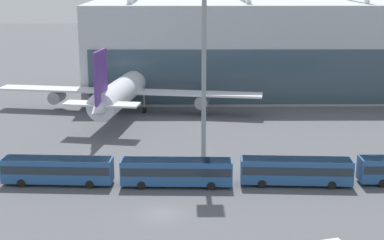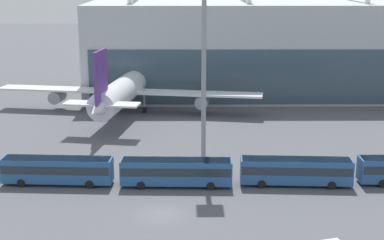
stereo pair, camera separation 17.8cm
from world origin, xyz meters
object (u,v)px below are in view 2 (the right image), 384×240
shuttle_bus_2 (296,170)px  floodlight_mast (204,14)px  airliner_at_gate_far (129,87)px  shuttle_bus_1 (176,171)px  shuttle_bus_0 (57,169)px

shuttle_bus_2 → floodlight_mast: size_ratio=0.46×
airliner_at_gate_far → shuttle_bus_1: airliner_at_gate_far is taller
airliner_at_gate_far → floodlight_mast: 34.48m
shuttle_bus_2 → floodlight_mast: (-10.68, 8.74, 17.53)m
shuttle_bus_2 → airliner_at_gate_far: bearing=125.5°
airliner_at_gate_far → floodlight_mast: size_ratio=1.65×
airliner_at_gate_far → shuttle_bus_0: 37.08m
floodlight_mast → shuttle_bus_1: bearing=-110.9°
shuttle_bus_1 → floodlight_mast: bearing=70.8°
shuttle_bus_0 → shuttle_bus_1: bearing=0.3°
floodlight_mast → airliner_at_gate_far: bearing=113.7°
airliner_at_gate_far → shuttle_bus_2: (23.20, -37.21, -2.63)m
shuttle_bus_0 → floodlight_mast: bearing=28.4°
shuttle_bus_1 → shuttle_bus_2: same height
airliner_at_gate_far → shuttle_bus_1: 38.59m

